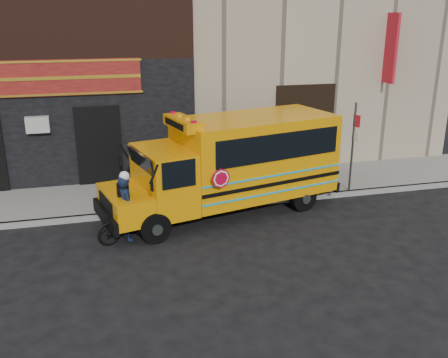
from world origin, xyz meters
TOP-DOWN VIEW (x-y plane):
  - ground at (0.00, 0.00)m, footprint 120.00×120.00m
  - curb at (0.00, 2.60)m, footprint 40.00×0.20m
  - sidewalk at (0.00, 4.10)m, footprint 40.00×3.00m
  - school_bus at (0.54, 2.32)m, footprint 7.21×3.69m
  - sign_pole at (4.45, 2.66)m, footprint 0.12×0.25m
  - bicycle at (-2.65, 1.00)m, footprint 1.68×1.02m
  - cyclist at (-2.65, 1.01)m, footprint 0.55×0.70m

SIDE VIEW (x-z plane):
  - ground at x=0.00m, z-range 0.00..0.00m
  - curb at x=0.00m, z-range 0.00..0.15m
  - sidewalk at x=0.00m, z-range 0.00..0.15m
  - bicycle at x=-2.65m, z-range 0.00..0.98m
  - cyclist at x=-2.65m, z-range 0.00..1.70m
  - school_bus at x=0.54m, z-range 0.05..2.97m
  - sign_pole at x=4.45m, z-range 0.16..3.13m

